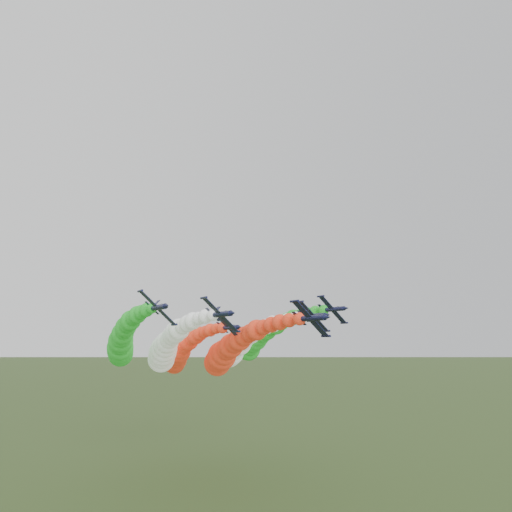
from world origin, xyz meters
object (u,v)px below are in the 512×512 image
object	(u,v)px
jet_inner_right	(241,345)
jet_outer_right	(261,338)
jet_inner_left	(167,347)
jet_outer_left	(123,341)
jet_trail	(181,352)
jet_lead	(229,351)

from	to	relation	value
jet_inner_right	jet_outer_right	world-z (taller)	jet_outer_right
jet_inner_left	jet_inner_right	size ratio (longest dim) A/B	1.01
jet_outer_left	jet_trail	xyz separation A→B (m)	(19.14, 10.57, -3.09)
jet_inner_right	jet_trail	distance (m)	18.19
jet_outer_left	jet_trail	bearing A→B (deg)	28.91
jet_outer_left	jet_trail	distance (m)	22.09
jet_inner_right	jet_trail	size ratio (longest dim) A/B	1.00
jet_lead	jet_inner_left	xyz separation A→B (m)	(-11.61, 10.37, 0.78)
jet_lead	jet_outer_left	size ratio (longest dim) A/B	1.00
jet_inner_left	jet_trail	bearing A→B (deg)	57.98
jet_lead	jet_trail	size ratio (longest dim) A/B	1.00
jet_lead	jet_outer_left	world-z (taller)	jet_outer_left
jet_lead	jet_outer_right	bearing A→B (deg)	42.64
jet_outer_left	jet_lead	bearing A→B (deg)	-35.63
jet_lead	jet_outer_left	distance (m)	26.12
jet_lead	jet_trail	world-z (taller)	jet_lead
jet_inner_right	jet_lead	bearing A→B (deg)	-129.21
jet_inner_right	jet_inner_left	bearing A→B (deg)	-175.25
jet_inner_right	jet_outer_left	xyz separation A→B (m)	(-31.08, 2.99, 0.94)
jet_inner_left	jet_outer_left	distance (m)	10.77
jet_outer_left	jet_outer_right	world-z (taller)	jet_outer_right
jet_outer_right	jet_trail	bearing A→B (deg)	160.18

